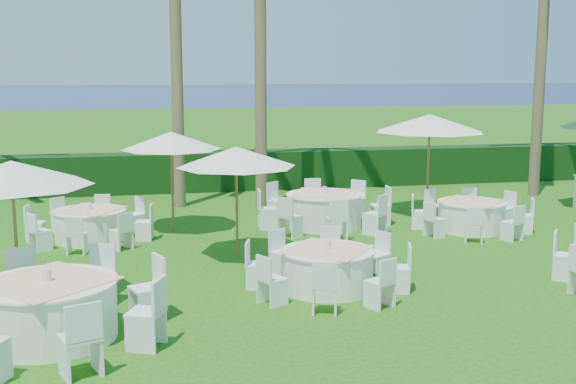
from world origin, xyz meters
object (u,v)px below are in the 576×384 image
object	(u,v)px
umbrella_b	(236,157)
umbrella_d	(429,123)
banquet_table_b	(328,268)
banquet_table_d	(90,224)
banquet_table_e	(324,209)
umbrella_c	(171,141)
umbrella_a	(12,173)
banquet_table_f	(471,215)
banquet_table_a	(49,309)

from	to	relation	value
umbrella_b	umbrella_d	distance (m)	6.41
banquet_table_b	banquet_table_d	distance (m)	6.25
banquet_table_e	umbrella_c	size ratio (longest dim) A/B	1.38
banquet_table_e	umbrella_a	distance (m)	8.01
banquet_table_d	umbrella_b	bearing A→B (deg)	-37.44
banquet_table_b	umbrella_a	bearing A→B (deg)	176.44
umbrella_a	umbrella_c	distance (m)	5.53
banquet_table_b	umbrella_d	size ratio (longest dim) A/B	0.99
banquet_table_e	banquet_table_d	bearing A→B (deg)	-176.46
banquet_table_b	umbrella_b	xyz separation A→B (m)	(-1.26, 2.30, 1.70)
banquet_table_d	banquet_table_f	bearing A→B (deg)	-5.19
umbrella_d	banquet_table_e	bearing A→B (deg)	-165.53
umbrella_d	umbrella_a	bearing A→B (deg)	-149.96
banquet_table_f	umbrella_b	bearing A→B (deg)	-165.48
banquet_table_d	umbrella_c	size ratio (longest dim) A/B	1.19
banquet_table_b	banquet_table_e	distance (m)	5.07
banquet_table_e	banquet_table_f	world-z (taller)	banquet_table_e
umbrella_a	umbrella_c	xyz separation A→B (m)	(2.72, 4.81, 0.00)
banquet_table_e	umbrella_b	size ratio (longest dim) A/B	1.37
banquet_table_f	umbrella_b	size ratio (longest dim) A/B	1.15
banquet_table_a	banquet_table_d	world-z (taller)	banquet_table_a
banquet_table_d	umbrella_d	bearing A→B (deg)	7.45
banquet_table_e	umbrella_c	world-z (taller)	umbrella_c
banquet_table_d	banquet_table_f	xyz separation A→B (m)	(8.75, -0.79, 0.00)
banquet_table_a	umbrella_b	bearing A→B (deg)	49.73
umbrella_d	banquet_table_a	bearing A→B (deg)	-140.35
umbrella_a	umbrella_d	xyz separation A→B (m)	(9.29, 5.37, 0.27)
banquet_table_a	banquet_table_b	bearing A→B (deg)	18.13
umbrella_a	umbrella_b	bearing A→B (deg)	27.23
umbrella_a	umbrella_c	world-z (taller)	umbrella_c
umbrella_b	umbrella_d	world-z (taller)	umbrella_d
banquet_table_d	umbrella_a	xyz separation A→B (m)	(-0.86, -4.27, 1.77)
banquet_table_a	banquet_table_e	xyz separation A→B (m)	(5.66, 6.38, -0.02)
banquet_table_d	banquet_table_f	world-z (taller)	banquet_table_f
banquet_table_e	banquet_table_f	distance (m)	3.47
banquet_table_d	banquet_table_e	size ratio (longest dim) A/B	0.86
banquet_table_e	umbrella_d	bearing A→B (deg)	14.47
umbrella_a	umbrella_c	size ratio (longest dim) A/B	1.09
umbrella_a	umbrella_d	world-z (taller)	umbrella_d
banquet_table_f	umbrella_b	world-z (taller)	umbrella_b
banquet_table_a	banquet_table_e	size ratio (longest dim) A/B	1.02
umbrella_d	banquet_table_f	bearing A→B (deg)	-80.16
banquet_table_f	umbrella_d	size ratio (longest dim) A/B	0.95
banquet_table_d	umbrella_c	distance (m)	2.62
banquet_table_a	umbrella_d	xyz separation A→B (m)	(8.61, 7.14, 1.95)
banquet_table_b	umbrella_c	xyz separation A→B (m)	(-2.39, 5.13, 1.76)
umbrella_b	umbrella_c	xyz separation A→B (m)	(-1.13, 2.83, 0.07)
banquet_table_b	umbrella_b	world-z (taller)	umbrella_b
banquet_table_d	banquet_table_e	xyz separation A→B (m)	(5.47, 0.34, 0.06)
umbrella_c	umbrella_d	size ratio (longest dim) A/B	0.83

